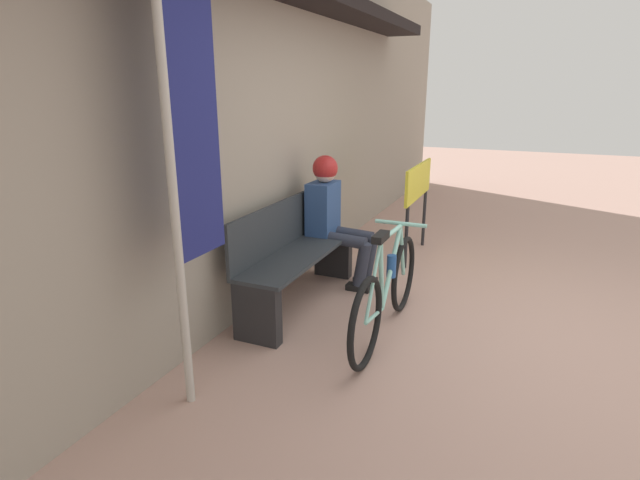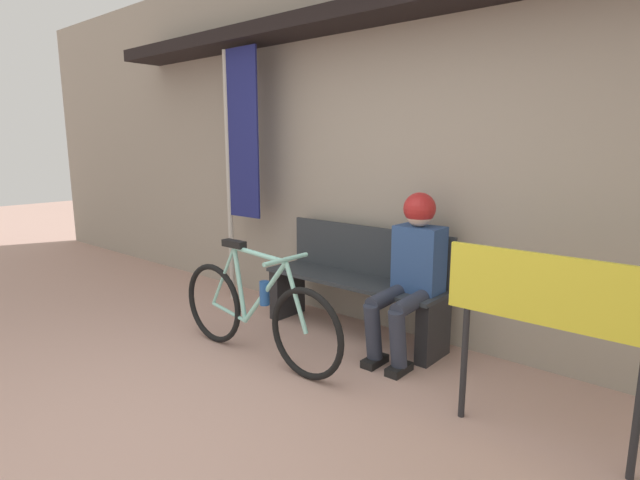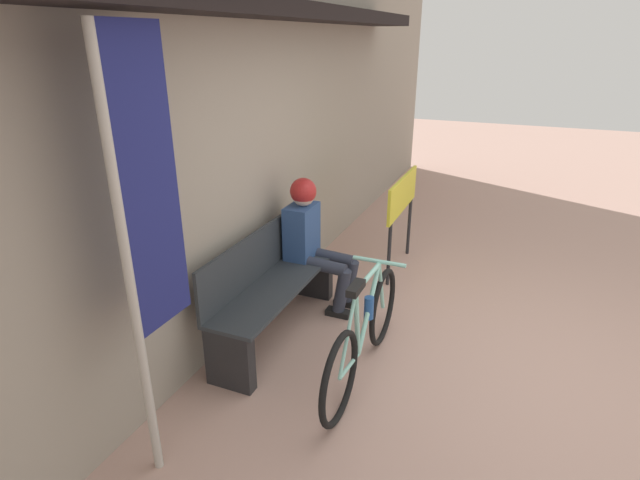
% 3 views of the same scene
% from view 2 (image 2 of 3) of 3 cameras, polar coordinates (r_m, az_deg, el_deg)
% --- Properties ---
extents(ground_plane, '(24.00, 24.00, 0.00)m').
position_cam_2_polar(ground_plane, '(2.91, -17.71, -21.56)').
color(ground_plane, tan).
extents(storefront_wall, '(12.00, 0.56, 3.20)m').
position_cam_2_polar(storefront_wall, '(4.08, 9.24, 12.57)').
color(storefront_wall, '#9E9384').
rests_on(storefront_wall, ground_plane).
extents(park_bench_near, '(1.56, 0.42, 0.87)m').
position_cam_2_polar(park_bench_near, '(4.08, 4.16, -5.12)').
color(park_bench_near, '#2D3338').
rests_on(park_bench_near, ground_plane).
extents(bicycle, '(1.60, 0.40, 0.85)m').
position_cam_2_polar(bicycle, '(3.64, -7.36, -8.19)').
color(bicycle, black).
rests_on(bicycle, ground_plane).
extents(person_seated, '(0.34, 0.62, 1.20)m').
position_cam_2_polar(person_seated, '(3.61, 10.44, -2.69)').
color(person_seated, '#2D3342').
rests_on(person_seated, ground_plane).
extents(banner_pole, '(0.45, 0.05, 2.39)m').
position_cam_2_polar(banner_pole, '(4.82, -9.32, 10.16)').
color(banner_pole, '#B7B2A8').
rests_on(banner_pole, ground_plane).
extents(signboard, '(1.05, 0.04, 1.01)m').
position_cam_2_polar(signboard, '(2.71, 24.73, -6.64)').
color(signboard, '#232326').
rests_on(signboard, ground_plane).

